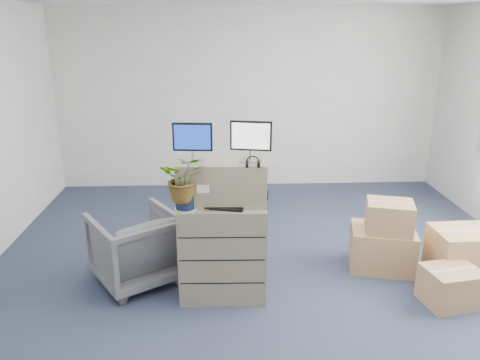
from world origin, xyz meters
name	(u,v)px	position (x,y,z in m)	size (l,w,h in m)	color
ground	(271,302)	(0.00, 0.00, 0.00)	(7.00, 7.00, 0.00)	#232940
wall_back	(249,100)	(0.00, 3.51, 1.40)	(6.00, 0.02, 2.80)	silver
filing_cabinet_lower	(223,250)	(-0.45, 0.19, 0.47)	(0.81, 0.49, 0.94)	gray
filing_cabinet_upper	(222,182)	(-0.45, 0.23, 1.14)	(0.81, 0.40, 0.40)	gray
monitor_left	(193,140)	(-0.70, 0.21, 1.54)	(0.36, 0.15, 0.35)	#99999E
monitor_right	(251,139)	(-0.19, 0.19, 1.55)	(0.37, 0.18, 0.37)	#99999E
headphones	(253,162)	(-0.18, 0.04, 1.38)	(0.12, 0.12, 0.01)	black
keyboard	(223,207)	(-0.44, 0.08, 0.95)	(0.39, 0.16, 0.02)	black
mouse	(254,206)	(-0.16, 0.07, 0.96)	(0.10, 0.06, 0.03)	silver
water_bottle	(228,191)	(-0.39, 0.24, 1.05)	(0.06, 0.06, 0.22)	gray
phone_dock	(215,199)	(-0.52, 0.21, 0.98)	(0.06, 0.05, 0.13)	silver
external_drive	(259,195)	(-0.10, 0.33, 0.97)	(0.18, 0.13, 0.05)	black
tissue_box	(254,189)	(-0.14, 0.31, 1.04)	(0.22, 0.11, 0.08)	#3A77C5
potted_plant	(184,184)	(-0.78, 0.06, 1.18)	(0.43, 0.47, 0.42)	#98B290
office_chair	(136,244)	(-1.33, 0.48, 0.40)	(0.79, 0.74, 0.81)	#59585D
cardboard_boxes	(429,252)	(1.68, 0.40, 0.29)	(1.58, 1.27, 0.78)	#A47C4F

